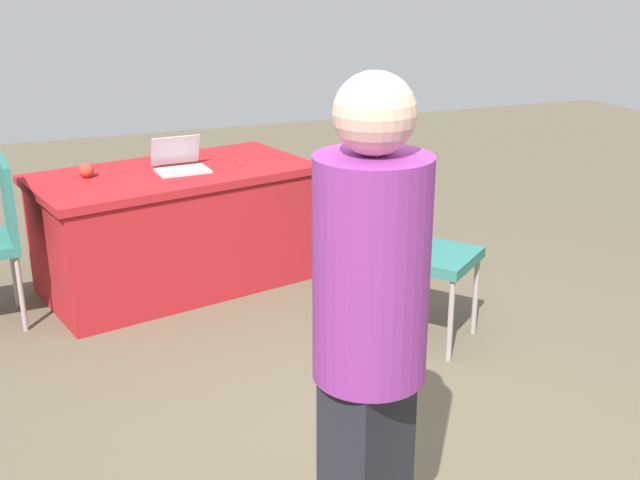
{
  "coord_description": "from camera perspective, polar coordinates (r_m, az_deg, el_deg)",
  "views": [
    {
      "loc": [
        1.36,
        2.68,
        2.02
      ],
      "look_at": [
        0.16,
        -0.27,
        0.9
      ],
      "focal_mm": 44.28,
      "sensor_mm": 36.0,
      "label": 1
    }
  ],
  "objects": [
    {
      "name": "laptop_silver",
      "position": [
        5.08,
        -10.05,
        5.41
      ],
      "size": [
        0.34,
        0.31,
        0.21
      ],
      "rotation": [
        0.0,
        0.0,
        0.07
      ],
      "color": "silver",
      "rests_on": "table_foreground"
    },
    {
      "name": "table_foreground",
      "position": [
        5.21,
        -10.37,
        0.85
      ],
      "size": [
        1.89,
        1.25,
        0.78
      ],
      "rotation": [
        0.0,
        0.0,
        0.22
      ],
      "color": "#AD1E23",
      "rests_on": "ground"
    },
    {
      "name": "scissors_red",
      "position": [
        5.24,
        -5.85,
        5.62
      ],
      "size": [
        0.06,
        0.18,
        0.01
      ],
      "primitive_type": "cube",
      "rotation": [
        0.0,
        0.0,
        1.41
      ],
      "color": "red",
      "rests_on": "table_foreground"
    },
    {
      "name": "person_attendee_standing",
      "position": [
        2.35,
        3.6,
        -6.83
      ],
      "size": [
        0.46,
        0.46,
        1.76
      ],
      "rotation": [
        0.0,
        0.0,
        0.51
      ],
      "color": "#26262D",
      "rests_on": "ground"
    },
    {
      "name": "chair_tucked_left",
      "position": [
        5.07,
        4.13,
        2.31
      ],
      "size": [
        0.52,
        0.52,
        0.94
      ],
      "rotation": [
        0.0,
        0.0,
        1.36
      ],
      "color": "#9E9993",
      "rests_on": "ground"
    },
    {
      "name": "yarn_ball",
      "position": [
        5.04,
        -16.53,
        4.86
      ],
      "size": [
        0.09,
        0.09,
        0.09
      ],
      "primitive_type": "sphere",
      "color": "#B2382D",
      "rests_on": "table_foreground"
    },
    {
      "name": "chair_near_front",
      "position": [
        4.37,
        7.37,
        -0.16
      ],
      "size": [
        0.62,
        0.62,
        0.98
      ],
      "rotation": [
        0.0,
        0.0,
        0.65
      ],
      "color": "#9E9993",
      "rests_on": "ground"
    },
    {
      "name": "ground_plane",
      "position": [
        3.62,
        4.09,
        -14.6
      ],
      "size": [
        14.4,
        14.4,
        0.0
      ],
      "primitive_type": "plane",
      "color": "brown"
    }
  ]
}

